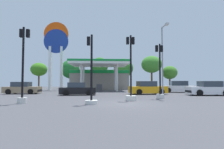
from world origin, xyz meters
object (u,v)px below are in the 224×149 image
(car_0, at_px, (78,89))
(tree_2, at_px, (100,66))
(car_1, at_px, (23,88))
(car_2, at_px, (148,88))
(car_3, at_px, (178,87))
(corner_streetlamp, at_px, (163,54))
(tree_0, at_px, (39,70))
(tree_5, at_px, (170,73))
(traffic_signal_2, at_px, (160,79))
(traffic_signal_3, at_px, (91,84))
(traffic_signal_1, at_px, (23,73))
(traffic_signal_0, at_px, (131,82))
(tree_1, at_px, (70,69))
(station_pole_sign, at_px, (56,47))
(tree_4, at_px, (152,65))
(tree_3, at_px, (123,68))
(car_4, at_px, (208,89))

(car_0, relative_size, tree_2, 0.55)
(car_1, xyz_separation_m, car_2, (15.18, -1.63, 0.04))
(car_3, xyz_separation_m, corner_streetlamp, (-5.04, -7.98, 3.29))
(tree_0, height_order, corner_streetlamp, corner_streetlamp)
(tree_0, height_order, tree_5, tree_0)
(car_2, distance_m, traffic_signal_2, 5.54)
(traffic_signal_3, height_order, tree_5, tree_5)
(corner_streetlamp, bearing_deg, tree_0, 128.74)
(traffic_signal_1, bearing_deg, traffic_signal_0, 9.21)
(car_1, distance_m, tree_5, 32.29)
(tree_0, relative_size, tree_5, 1.11)
(tree_1, bearing_deg, car_1, -98.19)
(car_3, relative_size, tree_0, 0.80)
(station_pole_sign, height_order, tree_4, station_pole_sign)
(tree_4, distance_m, tree_5, 5.66)
(station_pole_sign, height_order, tree_3, station_pole_sign)
(traffic_signal_2, relative_size, tree_0, 0.80)
(traffic_signal_3, bearing_deg, traffic_signal_1, 171.21)
(traffic_signal_1, distance_m, traffic_signal_2, 10.75)
(station_pole_sign, height_order, car_1, station_pole_sign)
(car_0, height_order, tree_3, tree_3)
(traffic_signal_2, bearing_deg, traffic_signal_0, -153.81)
(car_1, distance_m, tree_2, 21.36)
(car_4, bearing_deg, station_pole_sign, 147.76)
(traffic_signal_3, bearing_deg, tree_1, 102.91)
(tree_1, xyz_separation_m, tree_5, (23.71, 0.74, -0.66))
(traffic_signal_1, bearing_deg, corner_streetlamp, 16.76)
(tree_4, relative_size, tree_5, 1.39)
(traffic_signal_1, relative_size, tree_4, 0.70)
(car_0, distance_m, car_1, 7.47)
(car_4, bearing_deg, traffic_signal_0, -153.43)
(tree_2, bearing_deg, tree_1, -172.38)
(car_0, height_order, traffic_signal_1, traffic_signal_1)
(car_1, relative_size, corner_streetlamp, 0.62)
(traffic_signal_2, bearing_deg, tree_2, 102.05)
(station_pole_sign, bearing_deg, tree_0, 122.64)
(car_0, height_order, tree_0, tree_0)
(car_2, xyz_separation_m, tree_4, (6.05, 18.22, 4.79))
(tree_5, bearing_deg, tree_1, -178.22)
(tree_1, xyz_separation_m, tree_3, (12.38, 0.62, 0.35))
(tree_4, xyz_separation_m, corner_streetlamp, (-5.87, -22.95, -1.48))
(car_1, xyz_separation_m, tree_0, (-4.85, 18.85, 3.72))
(car_4, relative_size, traffic_signal_0, 0.88)
(traffic_signal_0, distance_m, tree_2, 27.51)
(traffic_signal_1, bearing_deg, tree_1, 93.76)
(car_0, distance_m, traffic_signal_3, 8.24)
(traffic_signal_0, bearing_deg, traffic_signal_3, -146.62)
(traffic_signal_2, height_order, corner_streetlamp, corner_streetlamp)
(tree_0, bearing_deg, car_4, -40.80)
(car_1, height_order, car_2, car_2)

